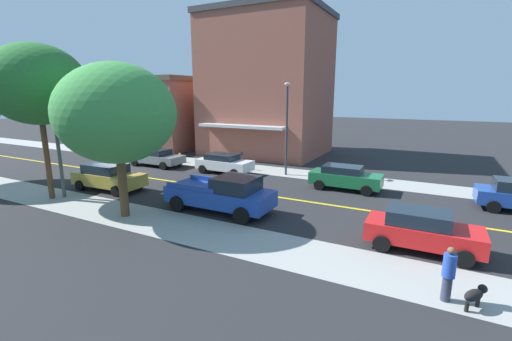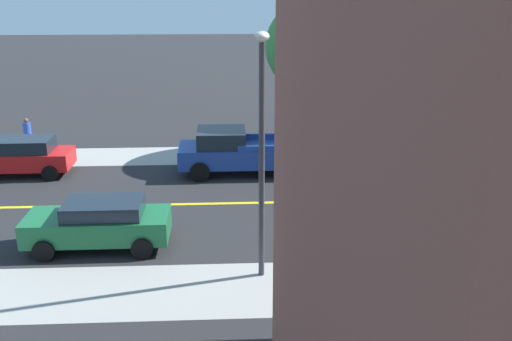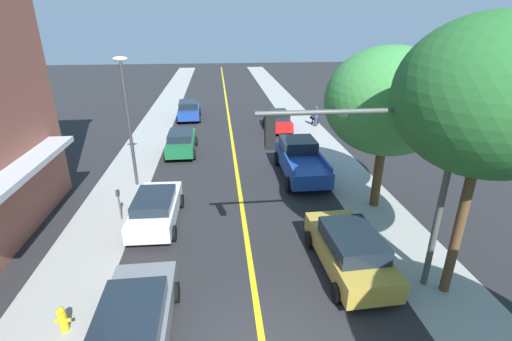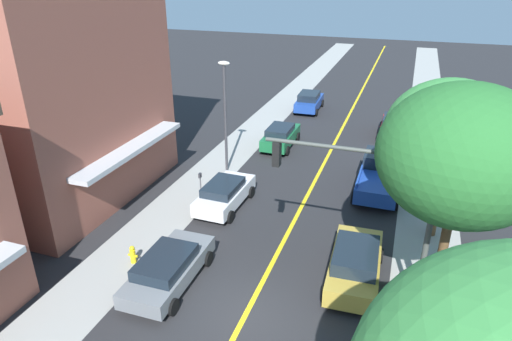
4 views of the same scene
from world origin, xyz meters
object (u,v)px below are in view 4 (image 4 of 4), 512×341
traffic_light_mast (376,198)px  street_tree_left_far (462,155)px  gold_sedan_right_curb (355,263)px  pedestrian_blue_shirt (442,126)px  small_dog (442,129)px  street_lamp (225,106)px  red_sedan_right_curb (393,126)px  white_sedan_left_curb (225,194)px  parking_meter (200,182)px  fire_hydrant (133,254)px  blue_sedan_left_curb (309,101)px  green_sedan_left_curb (281,136)px  blue_pickup_truck (380,174)px  street_tree_left_near (449,134)px  grey_sedan_left_curb (168,268)px

traffic_light_mast → street_tree_left_far: bearing=170.9°
gold_sedan_right_curb → traffic_light_mast: bearing=-155.3°
traffic_light_mast → pedestrian_blue_shirt: (3.18, 19.50, -3.46)m
street_tree_left_far → small_dog: street_tree_left_far is taller
street_lamp → street_tree_left_far: bearing=-39.4°
red_sedan_right_curb → pedestrian_blue_shirt: (3.33, 0.84, 0.06)m
white_sedan_left_curb → small_dog: white_sedan_left_curb is taller
street_tree_left_far → parking_meter: (-11.63, 5.84, -5.40)m
fire_hydrant → small_dog: fire_hydrant is taller
street_lamp → blue_sedan_left_curb: bearing=82.0°
parking_meter → green_sedan_left_curb: (1.98, 8.56, -0.14)m
parking_meter → small_dog: parking_meter is taller
gold_sedan_right_curb → fire_hydrant: bearing=99.0°
pedestrian_blue_shirt → gold_sedan_right_curb: bearing=-126.5°
green_sedan_left_curb → blue_sedan_left_curb: 9.01m
gold_sedan_right_curb → green_sedan_left_curb: bearing=25.2°
parking_meter → small_dog: 19.37m
blue_pickup_truck → pedestrian_blue_shirt: size_ratio=3.33×
parking_meter → blue_sedan_left_curb: (1.90, 17.56, -0.10)m
fire_hydrant → street_lamp: size_ratio=0.12×
green_sedan_left_curb → parking_meter: bearing=166.8°
green_sedan_left_curb → blue_pickup_truck: size_ratio=0.78×
street_tree_left_near → blue_pickup_truck: size_ratio=1.31×
green_sedan_left_curb → blue_pickup_truck: bearing=-122.8°
traffic_light_mast → street_tree_left_near: bearing=-113.3°
street_tree_left_near → blue_pickup_truck: (-2.76, 3.92, -4.03)m
blue_sedan_left_curb → pedestrian_blue_shirt: size_ratio=2.62×
pedestrian_blue_shirt → street_lamp: bearing=-165.8°
street_lamp → blue_sedan_left_curb: (1.94, 13.82, -3.25)m
fire_hydrant → small_dog: (12.72, 21.02, 0.03)m
pedestrian_blue_shirt → street_tree_left_far: bearing=-117.7°
street_tree_left_near → white_sedan_left_curb: street_tree_left_near is taller
small_dog → street_tree_left_far: bearing=123.4°
street_tree_left_near → street_lamp: street_tree_left_near is taller
traffic_light_mast → white_sedan_left_curb: size_ratio=1.48×
street_tree_left_far → small_dog: (0.95, 20.57, -5.91)m
fire_hydrant → pedestrian_blue_shirt: 23.94m
street_tree_left_near → red_sedan_right_curb: size_ratio=1.77×
traffic_light_mast → pedestrian_blue_shirt: traffic_light_mast is taller
blue_pickup_truck → pedestrian_blue_shirt: blue_pickup_truck is taller
grey_sedan_left_curb → gold_sedan_right_curb: 7.29m
green_sedan_left_curb → traffic_light_mast: bearing=-152.6°
green_sedan_left_curb → street_tree_left_near: bearing=-130.9°
white_sedan_left_curb → gold_sedan_right_curb: size_ratio=0.92×
blue_pickup_truck → street_tree_left_near: bearing=-144.9°
white_sedan_left_curb → traffic_light_mast: bearing=-121.0°
red_sedan_right_curb → pedestrian_blue_shirt: pedestrian_blue_shirt is taller
red_sedan_right_curb → small_dog: (3.41, 1.53, -0.38)m
traffic_light_mast → grey_sedan_left_curb: size_ratio=1.37×
fire_hydrant → pedestrian_blue_shirt: pedestrian_blue_shirt is taller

